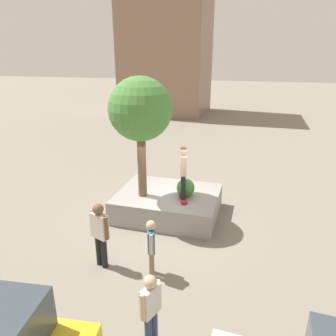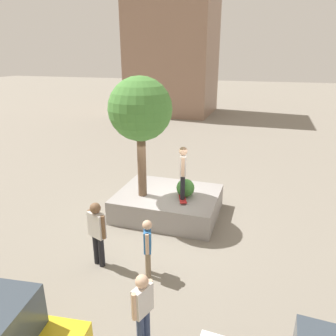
% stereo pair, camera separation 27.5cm
% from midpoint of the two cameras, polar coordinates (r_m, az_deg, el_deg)
% --- Properties ---
extents(ground_plane, '(120.00, 120.00, 0.00)m').
position_cam_midpoint_polar(ground_plane, '(10.80, 0.87, -9.25)').
color(ground_plane, gray).
extents(planter_ledge, '(3.37, 2.65, 0.79)m').
position_cam_midpoint_polar(planter_ledge, '(10.99, 0.72, -6.37)').
color(planter_ledge, gray).
rests_on(planter_ledge, ground).
extents(plaza_tree, '(1.97, 1.97, 3.85)m').
position_cam_midpoint_polar(plaza_tree, '(9.88, -4.17, 10.28)').
color(plaza_tree, brown).
rests_on(plaza_tree, planter_ledge).
extents(boxwood_shrub, '(0.59, 0.59, 0.59)m').
position_cam_midpoint_polar(boxwood_shrub, '(10.49, 3.89, -3.57)').
color(boxwood_shrub, '#3D7A33').
rests_on(boxwood_shrub, planter_ledge).
extents(skateboard, '(0.47, 0.82, 0.07)m').
position_cam_midpoint_polar(skateboard, '(10.33, 3.36, -5.42)').
color(skateboard, '#A51E1E').
rests_on(skateboard, planter_ledge).
extents(skateboarder, '(0.30, 0.56, 1.70)m').
position_cam_midpoint_polar(skateboarder, '(9.95, 3.48, -0.20)').
color(skateboarder, black).
rests_on(skateboarder, skateboard).
extents(pedestrian_crossing, '(0.30, 0.49, 1.52)m').
position_cam_midpoint_polar(pedestrian_crossing, '(7.95, -2.65, -13.46)').
color(pedestrian_crossing, '#847056').
rests_on(pedestrian_crossing, ground).
extents(bystander_watching, '(0.31, 0.51, 1.57)m').
position_cam_midpoint_polar(bystander_watching, '(6.33, -3.20, -23.41)').
color(bystander_watching, navy).
rests_on(bystander_watching, ground).
extents(passerby_with_bag, '(0.57, 0.36, 1.78)m').
position_cam_midpoint_polar(passerby_with_bag, '(8.38, -11.64, -10.80)').
color(passerby_with_bag, black).
rests_on(passerby_with_bag, ground).
extents(plaza_lowrise_south, '(7.30, 6.42, 14.04)m').
position_cam_midpoint_polar(plaza_lowrise_south, '(30.49, 1.23, 23.09)').
color(plaza_lowrise_south, '#8C6B56').
rests_on(plaza_lowrise_south, ground).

